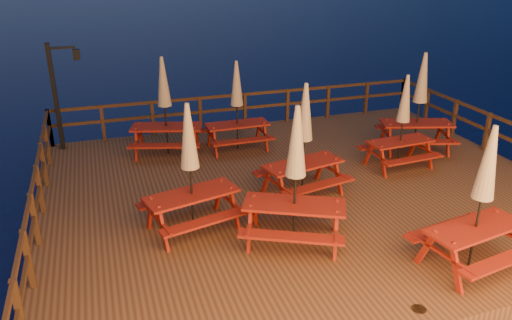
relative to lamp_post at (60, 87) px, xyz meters
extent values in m
plane|color=black|center=(5.39, -4.55, -2.20)|extent=(500.00, 500.00, 0.00)
cube|color=#4F2C19|center=(5.39, -4.55, -2.00)|extent=(12.00, 10.00, 0.40)
cylinder|color=#382312|center=(-0.21, 0.05, -2.50)|extent=(0.24, 0.24, 1.40)
cylinder|color=#382312|center=(5.39, 0.05, -2.50)|extent=(0.24, 0.24, 1.40)
cylinder|color=#382312|center=(10.99, 0.05, -2.50)|extent=(0.24, 0.24, 1.40)
cube|color=#382312|center=(5.39, 0.30, -0.75)|extent=(11.70, 0.06, 0.09)
cube|color=#382312|center=(5.39, 0.30, -1.19)|extent=(11.70, 0.06, 0.09)
cube|color=#382312|center=(0.71, 0.30, -1.25)|extent=(0.10, 0.10, 1.10)
cube|color=#382312|center=(5.39, 0.30, -1.25)|extent=(0.10, 0.10, 1.10)
cube|color=#382312|center=(10.07, 0.30, -1.25)|extent=(0.10, 0.10, 1.10)
cube|color=#382312|center=(-0.46, -4.55, -0.75)|extent=(0.06, 9.70, 0.09)
cube|color=#382312|center=(-0.46, -4.55, -1.19)|extent=(0.06, 9.70, 0.09)
cube|color=#382312|center=(-0.46, -4.55, -1.25)|extent=(0.10, 0.10, 1.10)
cube|color=#382312|center=(-0.46, -0.67, -1.25)|extent=(0.10, 0.10, 1.10)
cube|color=#382312|center=(11.24, -4.55, -0.75)|extent=(0.06, 9.70, 0.09)
cube|color=#382312|center=(11.24, -4.55, -1.19)|extent=(0.06, 9.70, 0.09)
cube|color=#382312|center=(11.24, -4.55, -1.25)|extent=(0.10, 0.10, 1.10)
cube|color=#382312|center=(11.24, -0.67, -1.25)|extent=(0.10, 0.10, 1.10)
cube|color=black|center=(-0.16, 0.00, -0.30)|extent=(0.12, 0.12, 3.00)
cube|color=black|center=(0.19, 0.00, 1.05)|extent=(0.70, 0.06, 0.06)
cube|color=black|center=(0.54, 0.00, 0.85)|extent=(0.18, 0.18, 0.28)
sphere|color=#F6C462|center=(0.54, 0.00, 0.85)|extent=(0.14, 0.14, 0.14)
cube|color=maroon|center=(2.49, -5.58, -1.02)|extent=(1.98, 1.15, 0.05)
cube|color=maroon|center=(2.35, -4.98, -1.33)|extent=(1.87, 0.73, 0.05)
cube|color=maroon|center=(2.64, -6.18, -1.33)|extent=(1.87, 0.73, 0.05)
cube|color=maroon|center=(1.66, -5.44, -1.41)|extent=(0.08, 0.12, 0.77)
cube|color=maroon|center=(1.83, -6.10, -1.41)|extent=(0.08, 0.12, 0.77)
cube|color=maroon|center=(3.16, -5.06, -1.41)|extent=(0.08, 0.12, 0.77)
cube|color=maroon|center=(3.33, -5.73, -1.41)|extent=(0.08, 0.12, 0.77)
cylinder|color=black|center=(2.49, -5.58, -0.51)|extent=(0.05, 0.05, 2.58)
cone|color=tan|center=(2.49, -5.58, 0.22)|extent=(0.37, 0.37, 1.29)
sphere|color=black|center=(2.49, -5.58, 0.81)|extent=(0.07, 0.07, 0.07)
cube|color=maroon|center=(9.33, -3.24, -0.99)|extent=(2.07, 1.29, 0.05)
cube|color=maroon|center=(9.52, -2.63, -1.31)|extent=(1.94, 0.86, 0.05)
cube|color=maroon|center=(9.14, -3.86, -1.31)|extent=(1.94, 0.86, 0.05)
cube|color=maroon|center=(8.66, -2.66, -1.39)|extent=(0.09, 0.12, 0.81)
cube|color=maroon|center=(8.45, -3.34, -1.39)|extent=(0.09, 0.12, 0.81)
cube|color=maroon|center=(10.20, -3.14, -1.39)|extent=(0.09, 0.12, 0.81)
cube|color=maroon|center=(9.99, -3.82, -1.39)|extent=(0.09, 0.12, 0.81)
cylinder|color=black|center=(9.33, -3.24, -0.45)|extent=(0.05, 0.05, 2.69)
cone|color=tan|center=(9.33, -3.24, 0.30)|extent=(0.39, 0.39, 1.34)
sphere|color=black|center=(9.33, -3.24, 0.92)|extent=(0.08, 0.08, 0.08)
cube|color=maroon|center=(4.60, -1.57, -1.06)|extent=(1.77, 0.70, 0.05)
cube|color=maroon|center=(4.59, -0.98, -1.35)|extent=(1.76, 0.29, 0.05)
cube|color=maroon|center=(4.60, -2.16, -1.35)|extent=(1.76, 0.29, 0.05)
cube|color=maroon|center=(3.86, -1.25, -1.43)|extent=(0.06, 0.10, 0.73)
cube|color=maroon|center=(3.86, -1.90, -1.43)|extent=(0.06, 0.10, 0.73)
cube|color=maroon|center=(5.33, -1.24, -1.43)|extent=(0.06, 0.10, 0.73)
cube|color=maroon|center=(5.33, -1.89, -1.43)|extent=(0.06, 0.10, 0.73)
cylinder|color=black|center=(4.60, -1.57, -0.57)|extent=(0.04, 0.04, 2.45)
cone|color=tan|center=(4.60, -1.57, 0.11)|extent=(0.35, 0.35, 1.22)
sphere|color=black|center=(4.60, -1.57, 0.68)|extent=(0.07, 0.07, 0.07)
cube|color=maroon|center=(4.25, -6.67, -0.99)|extent=(2.06, 1.53, 0.05)
cube|color=maroon|center=(4.54, -6.09, -1.31)|extent=(1.86, 1.13, 0.05)
cube|color=maroon|center=(3.96, -7.24, -1.31)|extent=(1.86, 1.13, 0.05)
cube|color=maroon|center=(3.69, -5.99, -1.39)|extent=(0.11, 0.12, 0.80)
cube|color=maroon|center=(3.38, -6.62, -1.39)|extent=(0.11, 0.12, 0.80)
cube|color=maroon|center=(5.13, -6.71, -1.39)|extent=(0.11, 0.12, 0.80)
cube|color=maroon|center=(4.81, -7.34, -1.39)|extent=(0.11, 0.12, 0.80)
cylinder|color=black|center=(4.25, -6.67, -0.46)|extent=(0.05, 0.05, 2.67)
cone|color=tan|center=(4.25, -6.67, 0.29)|extent=(0.38, 0.38, 1.34)
sphere|color=black|center=(4.25, -6.67, 0.91)|extent=(0.07, 0.07, 0.07)
cube|color=maroon|center=(6.97, -8.40, -1.02)|extent=(1.95, 1.02, 0.05)
cube|color=maroon|center=(6.86, -7.79, -1.33)|extent=(1.88, 0.59, 0.05)
cube|color=maroon|center=(7.07, -9.01, -1.33)|extent=(1.88, 0.59, 0.05)
cube|color=maroon|center=(6.15, -8.19, -1.41)|extent=(0.08, 0.11, 0.77)
cube|color=maroon|center=(6.26, -8.86, -1.41)|extent=(0.08, 0.11, 0.77)
cube|color=maroon|center=(7.67, -7.94, -1.41)|extent=(0.08, 0.11, 0.77)
cylinder|color=black|center=(6.97, -8.40, -0.51)|extent=(0.05, 0.05, 2.58)
cone|color=tan|center=(6.97, -8.40, 0.22)|extent=(0.37, 0.37, 1.29)
sphere|color=black|center=(6.97, -8.40, 0.81)|extent=(0.07, 0.07, 0.07)
cube|color=maroon|center=(5.22, -4.82, -1.03)|extent=(1.95, 1.08, 0.05)
cube|color=maroon|center=(5.10, -4.21, -1.33)|extent=(1.86, 0.66, 0.05)
cube|color=maroon|center=(5.35, -5.42, -1.33)|extent=(1.86, 0.66, 0.05)
cube|color=maroon|center=(4.40, -4.64, -1.41)|extent=(0.08, 0.11, 0.77)
cube|color=maroon|center=(4.54, -5.30, -1.41)|extent=(0.08, 0.11, 0.77)
cube|color=maroon|center=(5.90, -4.33, -1.41)|extent=(0.08, 0.11, 0.77)
cube|color=maroon|center=(6.04, -4.99, -1.41)|extent=(0.08, 0.11, 0.77)
cylinder|color=black|center=(5.22, -4.82, -0.52)|extent=(0.05, 0.05, 2.56)
cone|color=tan|center=(5.22, -4.82, 0.20)|extent=(0.37, 0.37, 1.28)
sphere|color=black|center=(5.22, -4.82, 0.80)|extent=(0.07, 0.07, 0.07)
cube|color=maroon|center=(8.23, -4.13, -1.08)|extent=(1.75, 0.78, 0.05)
cube|color=maroon|center=(8.20, -3.56, -1.37)|extent=(1.72, 0.38, 0.05)
cube|color=maroon|center=(8.27, -4.70, -1.37)|extent=(1.72, 0.38, 0.05)
cube|color=maroon|center=(7.50, -3.86, -1.44)|extent=(0.06, 0.10, 0.71)
cube|color=maroon|center=(7.55, -4.49, -1.44)|extent=(0.06, 0.10, 0.71)
cube|color=maroon|center=(8.92, -3.77, -1.44)|extent=(0.06, 0.10, 0.71)
cube|color=maroon|center=(8.97, -4.39, -1.44)|extent=(0.06, 0.10, 0.71)
cylinder|color=black|center=(8.23, -4.13, -0.61)|extent=(0.04, 0.04, 2.37)
cone|color=tan|center=(8.23, -4.13, 0.06)|extent=(0.34, 0.34, 1.19)
sphere|color=black|center=(8.23, -4.13, 0.61)|extent=(0.07, 0.07, 0.07)
cube|color=maroon|center=(2.64, -1.33, -1.01)|extent=(2.02, 1.24, 0.05)
cube|color=maroon|center=(2.82, -0.73, -1.32)|extent=(1.90, 0.81, 0.05)
cube|color=maroon|center=(2.47, -1.94, -1.32)|extent=(1.90, 0.81, 0.05)
cube|color=maroon|center=(1.98, -0.78, -1.40)|extent=(0.09, 0.12, 0.79)
cube|color=maroon|center=(1.79, -1.45, -1.40)|extent=(0.09, 0.12, 0.79)
cube|color=maroon|center=(3.50, -1.22, -1.40)|extent=(0.09, 0.12, 0.79)
cube|color=maroon|center=(3.30, -1.89, -1.40)|extent=(0.09, 0.12, 0.79)
cylinder|color=black|center=(2.64, -1.33, -0.48)|extent=(0.05, 0.05, 2.63)
cone|color=tan|center=(2.64, -1.33, 0.26)|extent=(0.38, 0.38, 1.32)
sphere|color=black|center=(2.64, -1.33, 0.87)|extent=(0.07, 0.07, 0.07)
camera|label=1|loc=(0.95, -14.40, 3.45)|focal=35.00mm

